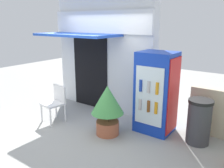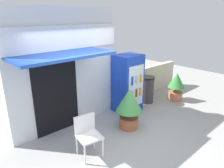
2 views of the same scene
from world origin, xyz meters
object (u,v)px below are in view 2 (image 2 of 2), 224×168
plastic_chair (87,132)px  potted_plant_near_shop (129,105)px  drink_cooler (128,83)px  potted_plant_curbside (176,85)px  trash_bin (147,89)px

plastic_chair → potted_plant_near_shop: 1.43m
drink_cooler → plastic_chair: drink_cooler is taller
drink_cooler → potted_plant_near_shop: drink_cooler is taller
plastic_chair → potted_plant_near_shop: (1.42, 0.16, 0.14)m
drink_cooler → potted_plant_curbside: drink_cooler is taller
potted_plant_near_shop → plastic_chair: bearing=-173.6°
drink_cooler → plastic_chair: bearing=-157.2°
drink_cooler → potted_plant_near_shop: 1.07m
potted_plant_near_shop → potted_plant_curbside: (2.56, 0.21, -0.11)m
drink_cooler → trash_bin: 1.01m
potted_plant_near_shop → trash_bin: bearing=24.1°
potted_plant_curbside → trash_bin: 1.05m
potted_plant_near_shop → trash_bin: 1.83m
potted_plant_near_shop → potted_plant_curbside: size_ratio=1.12×
potted_plant_near_shop → trash_bin: potted_plant_near_shop is taller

